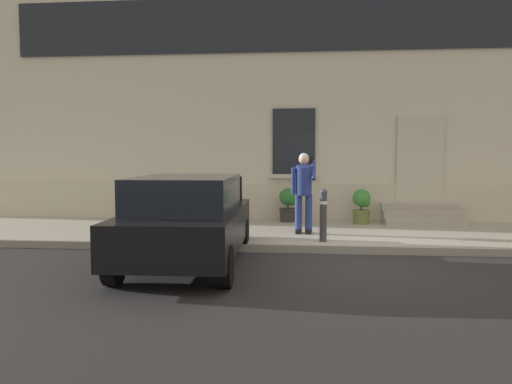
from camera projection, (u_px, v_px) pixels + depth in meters
ground_plane at (348, 265)px, 8.33m from camera, size 80.00×80.00×0.00m
sidewalk at (337, 234)px, 11.10m from camera, size 24.00×3.60×0.15m
curb_edge at (343, 250)px, 9.25m from camera, size 24.00×0.12×0.15m
building_facade at (332, 85)px, 13.30m from camera, size 24.00×1.52×7.50m
entrance_stoop at (422, 216)px, 12.29m from camera, size 1.92×0.96×0.48m
hatchback_car_black at (188, 218)px, 8.26m from camera, size 1.90×4.12×1.50m
bollard_near_person at (323, 213)px, 9.65m from camera, size 0.15×0.15×1.04m
bollard_far_left at (162, 211)px, 9.96m from camera, size 0.15×0.15×1.04m
person_on_phone at (304, 188)px, 10.52m from camera, size 0.51×0.51×1.74m
planter_cream at (146, 203)px, 12.68m from camera, size 0.44×0.44×0.86m
planter_terracotta at (217, 203)px, 12.65m from camera, size 0.44×0.44×0.86m
planter_charcoal at (288, 204)px, 12.55m from camera, size 0.44×0.44×0.86m
planter_olive at (362, 205)px, 12.18m from camera, size 0.44×0.44×0.86m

